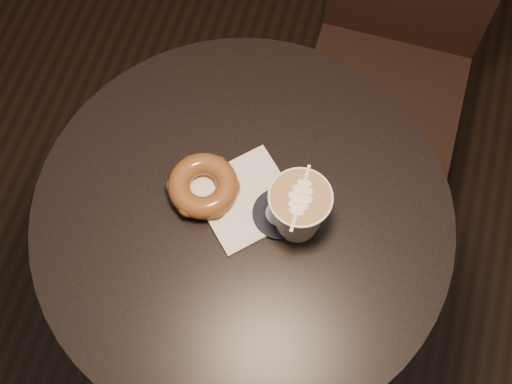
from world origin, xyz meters
TOP-DOWN VIEW (x-y plane):
  - cafe_table at (0.00, 0.00)m, footprint 0.70×0.70m
  - chair at (0.19, 0.59)m, footprint 0.37×0.37m
  - pastry_bag at (-0.00, 0.03)m, footprint 0.21×0.21m
  - doughnut at (-0.07, 0.02)m, footprint 0.12×0.12m
  - latte_cup at (0.09, 0.01)m, footprint 0.10×0.10m

SIDE VIEW (x-z plane):
  - chair at x=0.19m, z-range 0.05..0.97m
  - cafe_table at x=0.00m, z-range 0.18..0.93m
  - pastry_bag at x=0.00m, z-range 0.75..0.76m
  - doughnut at x=-0.07m, z-range 0.76..0.80m
  - latte_cup at x=0.09m, z-range 0.75..0.86m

